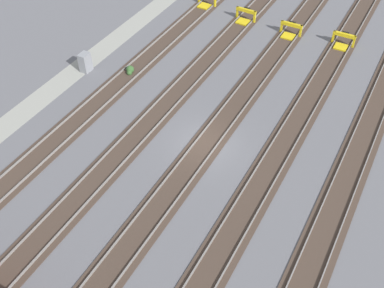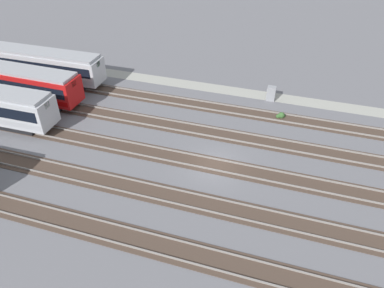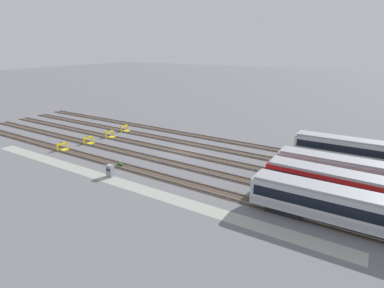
{
  "view_description": "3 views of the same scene",
  "coord_description": "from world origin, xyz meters",
  "views": [
    {
      "loc": [
        19.49,
        9.73,
        21.53
      ],
      "look_at": [
        2.02,
        0.0,
        1.8
      ],
      "focal_mm": 42.0,
      "sensor_mm": 36.0,
      "label": 1
    },
    {
      "loc": [
        -5.55,
        23.81,
        20.09
      ],
      "look_at": [
        2.02,
        0.0,
        1.8
      ],
      "focal_mm": 35.0,
      "sensor_mm": 36.0,
      "label": 2
    },
    {
      "loc": [
        25.33,
        -37.85,
        16.52
      ],
      "look_at": [
        2.02,
        0.0,
        1.8
      ],
      "focal_mm": 28.0,
      "sensor_mm": 36.0,
      "label": 3
    }
  ],
  "objects": [
    {
      "name": "rail_track_farthest",
      "position": [
        0.0,
        9.23,
        0.04
      ],
      "size": [
        90.0,
        2.23,
        0.21
      ],
      "color": "#47382D",
      "rests_on": "ground"
    },
    {
      "name": "service_walkway",
      "position": [
        0.0,
        -13.38,
        0.0
      ],
      "size": [
        54.0,
        2.0,
        0.01
      ],
      "primitive_type": "cube",
      "color": "#9E9E93",
      "rests_on": "ground"
    },
    {
      "name": "weed_clump",
      "position": [
        -4.39,
        -9.34,
        0.24
      ],
      "size": [
        0.92,
        0.7,
        0.64
      ],
      "color": "#38602D",
      "rests_on": "ground"
    },
    {
      "name": "rail_track_nearest",
      "position": [
        0.0,
        -9.23,
        0.04
      ],
      "size": [
        90.0,
        2.23,
        0.21
      ],
      "color": "#47382D",
      "rests_on": "ground"
    },
    {
      "name": "rail_track_middle",
      "position": [
        0.0,
        0.0,
        0.04
      ],
      "size": [
        90.0,
        2.24,
        0.21
      ],
      "color": "#47382D",
      "rests_on": "ground"
    },
    {
      "name": "bumper_stop_middle_track",
      "position": [
        -16.06,
        0.0,
        0.51
      ],
      "size": [
        1.35,
        2.0,
        1.22
      ],
      "color": "yellow",
      "rests_on": "ground"
    },
    {
      "name": "bumper_stop_nearest_track",
      "position": [
        -17.36,
        -9.23,
        0.51
      ],
      "size": [
        1.35,
        2.0,
        1.22
      ],
      "color": "yellow",
      "rests_on": "ground"
    },
    {
      "name": "bumper_stop_far_inner_track",
      "position": [
        -16.62,
        4.62,
        0.51
      ],
      "size": [
        1.36,
        2.0,
        1.22
      ],
      "color": "yellow",
      "rests_on": "ground"
    },
    {
      "name": "rail_track_far_inner",
      "position": [
        0.0,
        4.61,
        0.04
      ],
      "size": [
        90.0,
        2.23,
        0.21
      ],
      "color": "#47382D",
      "rests_on": "ground"
    },
    {
      "name": "ground_plane",
      "position": [
        0.0,
        0.0,
        0.0
      ],
      "size": [
        400.0,
        400.0,
        0.0
      ],
      "primitive_type": "plane",
      "color": "slate"
    },
    {
      "name": "rail_track_near_inner",
      "position": [
        0.0,
        -4.61,
        0.04
      ],
      "size": [
        90.0,
        2.24,
        0.21
      ],
      "color": "#47382D",
      "rests_on": "ground"
    },
    {
      "name": "electrical_cabinet",
      "position": [
        -2.88,
        -12.6,
        0.8
      ],
      "size": [
        0.9,
        0.73,
        1.6
      ],
      "color": "gray",
      "rests_on": "ground"
    },
    {
      "name": "bumper_stop_near_inner_track",
      "position": [
        -16.44,
        -4.62,
        0.51
      ],
      "size": [
        1.36,
        2.01,
        1.22
      ],
      "color": "yellow",
      "rests_on": "ground"
    }
  ]
}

